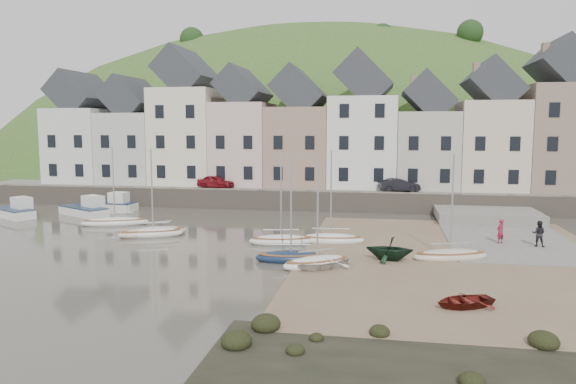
% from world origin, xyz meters
% --- Properties ---
extents(ground, '(160.00, 160.00, 0.00)m').
position_xyz_m(ground, '(0.00, 0.00, 0.00)').
color(ground, '#423D34').
rests_on(ground, ground).
extents(quay_land, '(90.00, 30.00, 1.50)m').
position_xyz_m(quay_land, '(0.00, 32.00, 0.75)').
color(quay_land, '#325321').
rests_on(quay_land, ground).
extents(quay_street, '(70.00, 7.00, 0.10)m').
position_xyz_m(quay_street, '(0.00, 20.50, 1.55)').
color(quay_street, slate).
rests_on(quay_street, quay_land).
extents(seawall, '(70.00, 1.20, 1.80)m').
position_xyz_m(seawall, '(0.00, 17.00, 0.90)').
color(seawall, slate).
rests_on(seawall, ground).
extents(beach, '(18.00, 26.00, 0.06)m').
position_xyz_m(beach, '(11.00, 0.00, 0.03)').
color(beach, brown).
rests_on(beach, ground).
extents(slipway, '(8.00, 18.00, 0.12)m').
position_xyz_m(slipway, '(15.00, 8.00, 0.06)').
color(slipway, slate).
rests_on(slipway, ground).
extents(hillside, '(134.40, 84.00, 84.00)m').
position_xyz_m(hillside, '(-5.00, 60.00, -17.99)').
color(hillside, '#325321').
rests_on(hillside, ground).
extents(townhouse_terrace, '(61.05, 8.00, 13.93)m').
position_xyz_m(townhouse_terrace, '(1.76, 24.00, 7.32)').
color(townhouse_terrace, silver).
rests_on(townhouse_terrace, quay_land).
extents(sailboat_0, '(5.35, 3.25, 6.32)m').
position_xyz_m(sailboat_0, '(-13.88, 6.95, 0.26)').
color(sailboat_0, white).
rests_on(sailboat_0, ground).
extents(sailboat_1, '(4.39, 2.94, 6.32)m').
position_xyz_m(sailboat_1, '(-9.12, 3.33, 0.27)').
color(sailboat_1, white).
rests_on(sailboat_1, ground).
extents(sailboat_2, '(4.81, 4.16, 6.32)m').
position_xyz_m(sailboat_2, '(-9.24, 3.59, 0.26)').
color(sailboat_2, beige).
rests_on(sailboat_2, ground).
extents(sailboat_3, '(4.46, 2.34, 6.32)m').
position_xyz_m(sailboat_3, '(0.18, 2.40, 0.26)').
color(sailboat_3, white).
rests_on(sailboat_3, ground).
extents(sailboat_4, '(4.58, 1.86, 6.32)m').
position_xyz_m(sailboat_4, '(3.33, 3.37, 0.26)').
color(sailboat_4, white).
rests_on(sailboat_4, ground).
extents(sailboat_5, '(4.27, 2.12, 6.32)m').
position_xyz_m(sailboat_5, '(1.60, -2.03, 0.27)').
color(sailboat_5, '#14233F').
rests_on(sailboat_5, ground).
extents(sailboat_6, '(4.24, 3.54, 6.32)m').
position_xyz_m(sailboat_6, '(3.23, -3.08, 0.27)').
color(sailboat_6, white).
rests_on(sailboat_6, ground).
extents(sailboat_7, '(4.73, 2.78, 6.32)m').
position_xyz_m(sailboat_7, '(10.60, -0.06, 0.26)').
color(sailboat_7, beige).
rests_on(sailboat_7, ground).
extents(motorboat_0, '(5.46, 4.07, 1.70)m').
position_xyz_m(motorboat_0, '(-18.57, 10.82, 0.58)').
color(motorboat_0, white).
rests_on(motorboat_0, ground).
extents(motorboat_1, '(4.92, 3.76, 1.70)m').
position_xyz_m(motorboat_1, '(-23.96, 8.92, 0.58)').
color(motorboat_1, white).
rests_on(motorboat_1, ground).
extents(motorboat_2, '(4.56, 2.05, 1.70)m').
position_xyz_m(motorboat_2, '(-17.55, 13.81, 0.58)').
color(motorboat_2, white).
rests_on(motorboat_2, ground).
extents(rowboat_white, '(3.85, 3.79, 0.65)m').
position_xyz_m(rowboat_white, '(3.51, -3.46, 0.39)').
color(rowboat_white, silver).
rests_on(rowboat_white, beach).
extents(rowboat_green, '(2.84, 2.52, 1.38)m').
position_xyz_m(rowboat_green, '(7.13, -1.07, 0.75)').
color(rowboat_green, black).
rests_on(rowboat_green, beach).
extents(rowboat_red, '(3.14, 2.80, 0.54)m').
position_xyz_m(rowboat_red, '(10.19, -8.79, 0.33)').
color(rowboat_red, maroon).
rests_on(rowboat_red, beach).
extents(person_red, '(0.68, 0.65, 1.57)m').
position_xyz_m(person_red, '(14.22, 4.56, 0.91)').
color(person_red, maroon).
rests_on(person_red, slipway).
extents(person_dark, '(0.95, 0.83, 1.64)m').
position_xyz_m(person_dark, '(16.40, 3.99, 0.94)').
color(person_dark, black).
rests_on(person_dark, slipway).
extents(car_left, '(3.89, 2.12, 1.26)m').
position_xyz_m(car_left, '(-9.63, 19.50, 2.23)').
color(car_left, maroon).
rests_on(car_left, quay_street).
extents(car_right, '(4.00, 2.26, 1.25)m').
position_xyz_m(car_right, '(8.10, 19.50, 2.22)').
color(car_right, black).
rests_on(car_right, quay_street).
extents(shore_rocks, '(14.00, 6.00, 0.73)m').
position_xyz_m(shore_rocks, '(6.89, -14.30, 0.11)').
color(shore_rocks, black).
rests_on(shore_rocks, ground).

